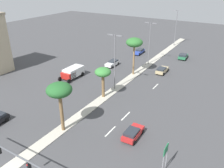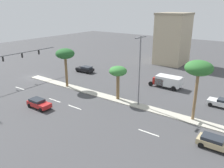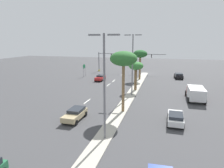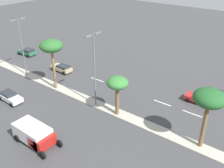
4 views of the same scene
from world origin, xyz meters
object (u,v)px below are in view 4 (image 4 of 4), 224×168
object	(u,v)px
palm_tree_left	(209,100)
sedan_white_inboard	(10,97)
street_lamp_right	(94,66)
street_lamp_center	(21,43)
box_truck	(35,134)
sedan_green_trailing	(27,52)
sedan_tan_left	(62,68)
palm_tree_center	(117,84)
palm_tree_trailing	(51,47)
sedan_red_far	(200,99)

from	to	relation	value
palm_tree_left	sedan_white_inboard	size ratio (longest dim) A/B	1.76
street_lamp_right	street_lamp_center	distance (m)	16.49
palm_tree_left	street_lamp_center	bearing A→B (deg)	90.96
box_truck	sedan_green_trailing	bearing A→B (deg)	55.95
sedan_tan_left	sedan_white_inboard	bearing A→B (deg)	-171.17
box_truck	palm_tree_center	bearing A→B (deg)	-20.68
palm_tree_center	sedan_tan_left	world-z (taller)	palm_tree_center
palm_tree_trailing	street_lamp_center	bearing A→B (deg)	88.85
palm_tree_left	sedan_red_far	bearing A→B (deg)	21.35
sedan_green_trailing	sedan_white_inboard	bearing A→B (deg)	-133.02
street_lamp_center	sedan_green_trailing	world-z (taller)	street_lamp_center
sedan_green_trailing	sedan_red_far	distance (m)	36.86
sedan_red_far	sedan_tan_left	size ratio (longest dim) A/B	0.94
palm_tree_center	sedan_tan_left	distance (m)	17.75
palm_tree_left	street_lamp_right	world-z (taller)	street_lamp_right
palm_tree_left	street_lamp_right	distance (m)	15.33
street_lamp_right	sedan_green_trailing	size ratio (longest dim) A/B	2.60
palm_tree_left	palm_tree_trailing	xyz separation A→B (m)	(-0.70, 23.75, 0.92)
palm_tree_center	street_lamp_right	xyz separation A→B (m)	(0.06, 3.93, 1.59)
palm_tree_left	sedan_tan_left	world-z (taller)	palm_tree_left
palm_tree_center	palm_tree_trailing	size ratio (longest dim) A/B	0.68
palm_tree_center	box_truck	xyz separation A→B (m)	(-10.47, 3.95, -3.42)
street_lamp_right	sedan_white_inboard	world-z (taller)	street_lamp_right
palm_tree_left	street_lamp_center	size ratio (longest dim) A/B	0.72
street_lamp_right	palm_tree_center	bearing A→B (deg)	-90.95
palm_tree_center	sedan_white_inboard	distance (m)	16.69
box_truck	palm_tree_left	bearing A→B (deg)	-54.18
palm_tree_center	sedan_green_trailing	size ratio (longest dim) A/B	1.37
palm_tree_center	sedan_tan_left	bearing A→B (deg)	72.95
sedan_tan_left	palm_tree_left	bearing A→B (deg)	-99.10
street_lamp_right	box_truck	xyz separation A→B (m)	(-10.54, 0.03, -5.01)
street_lamp_right	sedan_green_trailing	world-z (taller)	street_lamp_right
palm_tree_center	street_lamp_right	bearing A→B (deg)	89.05
sedan_green_trailing	palm_tree_center	bearing A→B (deg)	-102.47
sedan_green_trailing	sedan_tan_left	world-z (taller)	sedan_green_trailing
street_lamp_right	sedan_red_far	xyz separation A→B (m)	(9.73, -11.72, -5.51)
street_lamp_right	sedan_red_far	bearing A→B (deg)	-50.31
street_lamp_right	sedan_white_inboard	distance (m)	13.94
street_lamp_right	sedan_green_trailing	distance (m)	26.35
street_lamp_right	sedan_white_inboard	xyz separation A→B (m)	(-6.94, 10.76, -5.51)
palm_tree_trailing	sedan_white_inboard	world-z (taller)	palm_tree_trailing
sedan_green_trailing	palm_tree_left	bearing A→B (deg)	-98.18
sedan_white_inboard	sedan_red_far	xyz separation A→B (m)	(16.67, -22.49, -0.00)
sedan_green_trailing	box_truck	bearing A→B (deg)	-124.05
street_lamp_right	sedan_red_far	distance (m)	16.20
palm_tree_trailing	street_lamp_center	size ratio (longest dim) A/B	0.81
palm_tree_trailing	sedan_green_trailing	size ratio (longest dim) A/B	2.01
sedan_red_far	box_truck	distance (m)	23.43
box_truck	sedan_red_far	bearing A→B (deg)	-30.11
palm_tree_trailing	sedan_tan_left	bearing A→B (deg)	38.97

